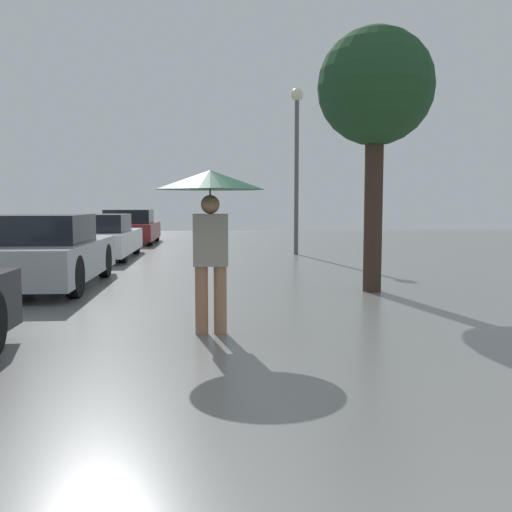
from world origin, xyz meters
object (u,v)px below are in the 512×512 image
object	(u,v)px
parked_car_farthest	(130,228)
tree	(375,91)
parked_car_third	(97,238)
pedestrian	(210,198)
street_lamp	(297,144)
parked_car_second	(46,253)

from	to	relation	value
parked_car_farthest	tree	xyz separation A→B (m)	(5.62, -11.99, 2.71)
parked_car_third	pedestrian	bearing A→B (deg)	-71.82
pedestrian	parked_car_farthest	world-z (taller)	pedestrian
parked_car_third	tree	size ratio (longest dim) A/B	0.97
parked_car_third	parked_car_farthest	distance (m)	5.73
parked_car_farthest	street_lamp	xyz separation A→B (m)	(5.40, -5.01, 2.58)
parked_car_second	tree	size ratio (longest dim) A/B	0.95
parked_car_third	street_lamp	xyz separation A→B (m)	(5.48, 0.72, 2.61)
parked_car_farthest	street_lamp	size ratio (longest dim) A/B	0.82
parked_car_third	tree	distance (m)	8.89
street_lamp	tree	bearing A→B (deg)	-88.19
pedestrian	parked_car_second	bearing A→B (deg)	126.52
parked_car_second	parked_car_farthest	xyz separation A→B (m)	(-0.07, 11.03, -0.02)
parked_car_farthest	tree	size ratio (longest dim) A/B	0.90
parked_car_third	parked_car_farthest	bearing A→B (deg)	89.24
parked_car_second	parked_car_third	bearing A→B (deg)	91.58
pedestrian	street_lamp	world-z (taller)	street_lamp
parked_car_second	tree	world-z (taller)	tree
parked_car_second	pedestrian	bearing A→B (deg)	-53.48
parked_car_second	street_lamp	bearing A→B (deg)	48.48
parked_car_second	parked_car_farthest	size ratio (longest dim) A/B	1.06
pedestrian	tree	distance (m)	4.34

